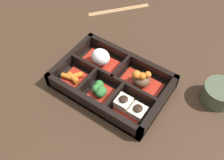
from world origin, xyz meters
TOP-DOWN VIEW (x-y plane):
  - ground_plane at (0.00, 0.00)m, footprint 3.00×3.00m
  - bento_base at (0.00, 0.00)m, footprint 0.29×0.20m
  - bento_rim at (-0.00, -0.00)m, footprint 0.29×0.20m
  - bowl_rice at (-0.07, 0.04)m, footprint 0.11×0.07m
  - bowl_stew at (0.07, 0.04)m, footprint 0.11×0.07m
  - bowl_carrots at (-0.09, -0.05)m, footprint 0.07×0.06m
  - bowl_greens at (-0.01, -0.05)m, footprint 0.07×0.06m
  - bowl_tofu at (0.08, -0.04)m, footprint 0.08×0.06m
  - tea_cup at (0.25, 0.12)m, footprint 0.08×0.08m
  - chopsticks at (-0.17, 0.29)m, footprint 0.15×0.18m

SIDE VIEW (x-z plane):
  - ground_plane at x=0.00m, z-range 0.00..0.00m
  - chopsticks at x=-0.17m, z-range 0.00..0.01m
  - bento_base at x=0.00m, z-range 0.00..0.01m
  - bowl_carrots at x=-0.09m, z-range 0.01..0.03m
  - bento_rim at x=0.00m, z-range 0.00..0.04m
  - bowl_tofu at x=0.08m, z-range 0.01..0.04m
  - bowl_greens at x=-0.01m, z-range 0.01..0.04m
  - tea_cup at x=0.25m, z-range 0.00..0.05m
  - bowl_stew at x=0.07m, z-range 0.00..0.06m
  - bowl_rice at x=-0.07m, z-range 0.01..0.06m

